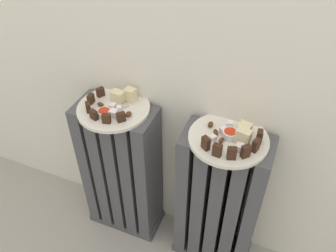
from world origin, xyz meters
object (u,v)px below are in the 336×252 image
jam_bowl_right (230,134)px  fork (119,109)px  radiator_left (122,172)px  plate_right (228,139)px  plate_left (114,108)px  jam_bowl_left (104,113)px  radiator_right (218,203)px

jam_bowl_right → fork: jam_bowl_right is taller
radiator_left → plate_right: (0.41, -0.00, 0.33)m
plate_left → fork: bearing=-5.4°
plate_right → jam_bowl_left: (-0.41, -0.05, 0.02)m
plate_right → fork: bearing=-179.7°
radiator_left → fork: bearing=-5.4°
plate_right → fork: fork is taller
plate_right → jam_bowl_left: bearing=-172.9°
radiator_left → radiator_right: bearing=0.0°
plate_left → radiator_left: bearing=116.6°
jam_bowl_right → fork: bearing=-179.6°
plate_right → jam_bowl_right: 0.02m
radiator_right → plate_left: plate_left is taller
plate_left → jam_bowl_left: bearing=-94.8°
jam_bowl_right → radiator_left: bearing=-179.9°
plate_left → radiator_right: bearing=0.0°
radiator_right → fork: size_ratio=7.16×
plate_left → plate_right: size_ratio=1.00×
plate_left → jam_bowl_left: 0.05m
jam_bowl_right → plate_left: bearing=-179.9°
radiator_left → radiator_right: (0.41, 0.00, 0.00)m
jam_bowl_right → fork: size_ratio=0.53×
radiator_right → jam_bowl_right: (0.00, 0.00, 0.35)m
radiator_right → jam_bowl_left: 0.54m
plate_left → plate_right: (0.41, 0.00, 0.00)m
radiator_right → jam_bowl_right: jam_bowl_right is taller
radiator_left → plate_right: plate_right is taller
plate_left → fork: (0.02, -0.00, 0.01)m
radiator_right → plate_right: bearing=-90.0°
radiator_right → plate_left: bearing=-180.0°
jam_bowl_left → fork: jam_bowl_left is taller
radiator_right → jam_bowl_right: size_ratio=13.54×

